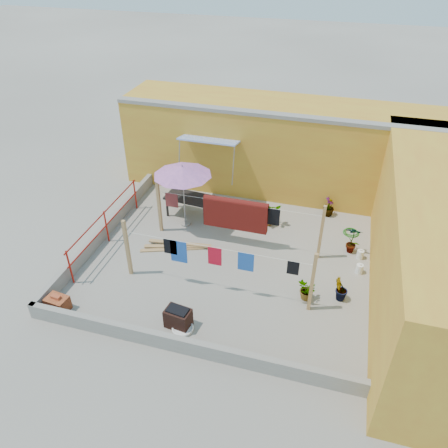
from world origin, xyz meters
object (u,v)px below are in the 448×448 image
(patio_umbrella, at_px, (182,171))
(outdoor_table, at_px, (189,199))
(brazier, at_px, (178,318))
(water_jug_a, at_px, (359,269))
(water_jug_b, at_px, (360,254))
(plant_back_a, at_px, (269,213))
(white_basin, at_px, (183,328))
(green_hose, at_px, (351,232))
(brick_stack, at_px, (58,304))

(patio_umbrella, distance_m, outdoor_table, 1.41)
(patio_umbrella, bearing_deg, outdoor_table, 94.70)
(brazier, bearing_deg, water_jug_a, 37.99)
(outdoor_table, relative_size, water_jug_b, 5.13)
(brazier, distance_m, plant_back_a, 5.17)
(white_basin, height_order, water_jug_b, water_jug_b)
(green_hose, height_order, plant_back_a, plant_back_a)
(outdoor_table, bearing_deg, water_jug_a, -14.63)
(white_basin, bearing_deg, brazier, 144.53)
(patio_umbrella, xyz_separation_m, water_jug_b, (5.57, -0.23, -1.82))
(brazier, height_order, white_basin, brazier)
(plant_back_a, bearing_deg, patio_umbrella, -162.61)
(outdoor_table, height_order, water_jug_a, outdoor_table)
(outdoor_table, xyz_separation_m, white_basin, (1.56, -4.85, -0.61))
(outdoor_table, relative_size, brick_stack, 2.78)
(white_basin, relative_size, green_hose, 1.06)
(brazier, bearing_deg, water_jug_b, 43.30)
(plant_back_a, bearing_deg, brick_stack, -129.41)
(brick_stack, distance_m, green_hose, 8.96)
(patio_umbrella, bearing_deg, white_basin, -70.57)
(brazier, bearing_deg, green_hose, 53.06)
(brick_stack, relative_size, green_hose, 1.15)
(brick_stack, distance_m, water_jug_a, 8.19)
(brazier, relative_size, plant_back_a, 0.84)
(brazier, bearing_deg, white_basin, -35.47)
(green_hose, distance_m, plant_back_a, 2.68)
(brick_stack, height_order, water_jug_b, brick_stack)
(plant_back_a, bearing_deg, water_jug_b, -19.73)
(brazier, bearing_deg, brick_stack, -173.81)
(green_hose, relative_size, plant_back_a, 0.64)
(brick_stack, xyz_separation_m, green_hose, (7.05, 5.53, -0.17))
(patio_umbrella, relative_size, white_basin, 4.42)
(brazier, relative_size, green_hose, 1.31)
(brick_stack, height_order, water_jug_a, brick_stack)
(outdoor_table, height_order, water_jug_b, outdoor_table)
(patio_umbrella, distance_m, water_jug_b, 5.86)
(patio_umbrella, bearing_deg, water_jug_a, -9.30)
(outdoor_table, distance_m, brazier, 4.97)
(water_jug_a, bearing_deg, brick_stack, -153.76)
(outdoor_table, xyz_separation_m, brick_stack, (-1.73, -5.09, -0.46))
(patio_umbrella, bearing_deg, brick_stack, -111.40)
(plant_back_a, bearing_deg, brazier, -104.05)
(outdoor_table, bearing_deg, brazier, -73.40)
(brick_stack, relative_size, water_jug_b, 1.85)
(patio_umbrella, relative_size, outdoor_table, 1.46)
(brazier, bearing_deg, patio_umbrella, 108.09)
(outdoor_table, height_order, plant_back_a, plant_back_a)
(brazier, relative_size, white_basin, 1.24)
(patio_umbrella, relative_size, plant_back_a, 3.01)
(brick_stack, xyz_separation_m, plant_back_a, (4.40, 5.36, 0.19))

